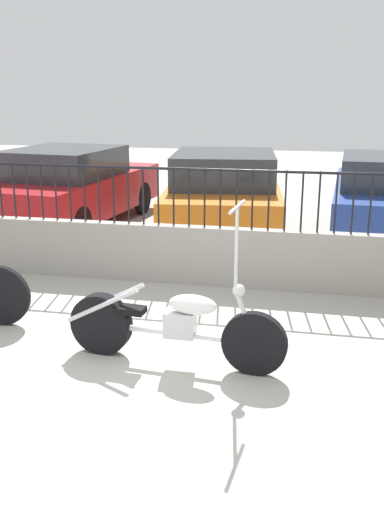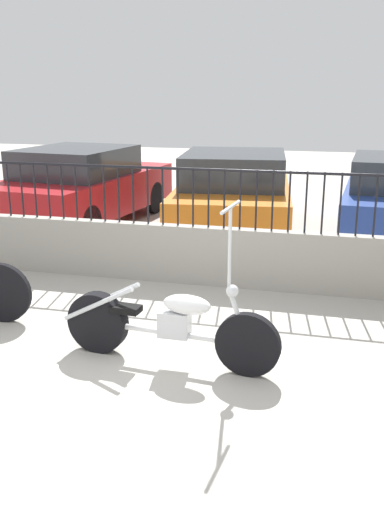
{
  "view_description": "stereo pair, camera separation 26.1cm",
  "coord_description": "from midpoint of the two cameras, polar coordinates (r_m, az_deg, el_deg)",
  "views": [
    {
      "loc": [
        1.47,
        -4.14,
        2.43
      ],
      "look_at": [
        0.27,
        1.66,
        0.7
      ],
      "focal_mm": 40.0,
      "sensor_mm": 36.0,
      "label": 1
    },
    {
      "loc": [
        1.72,
        -4.08,
        2.43
      ],
      "look_at": [
        0.27,
        1.66,
        0.7
      ],
      "focal_mm": 40.0,
      "sensor_mm": 36.0,
      "label": 2
    }
  ],
  "objects": [
    {
      "name": "ground_plane",
      "position": [
        5.03,
        -8.56,
        -12.78
      ],
      "size": [
        40.0,
        40.0,
        0.0
      ],
      "primitive_type": "plane",
      "color": "#ADA89E"
    },
    {
      "name": "car_orange",
      "position": [
        10.06,
        2.48,
        6.39
      ],
      "size": [
        2.33,
        4.39,
        1.41
      ],
      "rotation": [
        0.0,
        0.0,
        1.69
      ],
      "color": "black",
      "rests_on": "ground_plane"
    },
    {
      "name": "car_red",
      "position": [
        10.82,
        -12.78,
        6.78
      ],
      "size": [
        2.3,
        4.34,
        1.43
      ],
      "rotation": [
        0.0,
        0.0,
        1.46
      ],
      "color": "black",
      "rests_on": "ground_plane"
    },
    {
      "name": "fence_railing",
      "position": [
        7.17,
        -1.35,
        6.92
      ],
      "size": [
        9.79,
        0.04,
        0.74
      ],
      "color": "black",
      "rests_on": "low_wall"
    },
    {
      "name": "low_wall",
      "position": [
        7.37,
        -1.31,
        0.12
      ],
      "size": [
        9.79,
        0.18,
        0.76
      ],
      "color": "#9E998E",
      "rests_on": "ground_plane"
    },
    {
      "name": "motorcycle_white",
      "position": [
        5.25,
        -4.21,
        -6.82
      ],
      "size": [
        2.09,
        0.52,
        1.52
      ],
      "rotation": [
        0.0,
        0.0,
        -0.1
      ],
      "color": "black",
      "rests_on": "ground_plane"
    }
  ]
}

